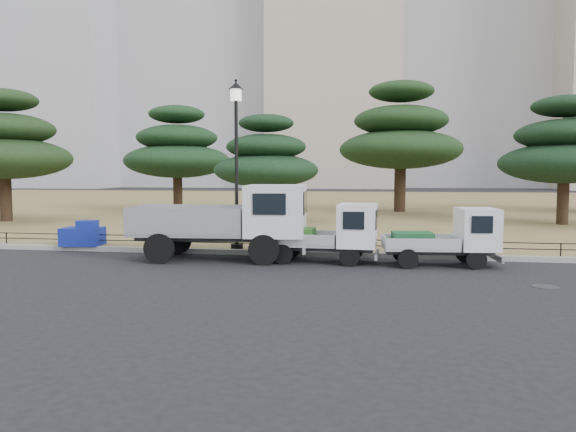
% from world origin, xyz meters
% --- Properties ---
extents(ground, '(220.00, 220.00, 0.00)m').
position_xyz_m(ground, '(0.00, 0.00, 0.00)').
color(ground, black).
extents(lawn, '(120.00, 56.00, 0.15)m').
position_xyz_m(lawn, '(0.00, 30.60, 0.07)').
color(lawn, olive).
rests_on(lawn, ground).
extents(curb, '(120.00, 0.25, 0.16)m').
position_xyz_m(curb, '(0.00, 2.60, 0.08)').
color(curb, gray).
rests_on(curb, ground).
extents(truck_large, '(5.29, 2.45, 2.24)m').
position_xyz_m(truck_large, '(-1.67, 1.56, 1.25)').
color(truck_large, black).
rests_on(truck_large, ground).
extents(truck_kei_front, '(3.28, 1.51, 1.71)m').
position_xyz_m(truck_kei_front, '(1.32, 1.53, 0.85)').
color(truck_kei_front, black).
rests_on(truck_kei_front, ground).
extents(truck_kei_rear, '(3.21, 1.61, 1.62)m').
position_xyz_m(truck_kei_rear, '(4.66, 1.47, 0.81)').
color(truck_kei_rear, black).
rests_on(truck_kei_rear, ground).
extents(street_lamp, '(0.48, 0.48, 5.33)m').
position_xyz_m(street_lamp, '(-1.83, 2.90, 3.76)').
color(street_lamp, black).
rests_on(street_lamp, lawn).
extents(pipe_fence, '(38.00, 0.04, 0.40)m').
position_xyz_m(pipe_fence, '(0.00, 2.75, 0.44)').
color(pipe_fence, black).
rests_on(pipe_fence, lawn).
extents(tarp_pile, '(1.39, 1.08, 0.86)m').
position_xyz_m(tarp_pile, '(-7.17, 2.82, 0.49)').
color(tarp_pile, navy).
rests_on(tarp_pile, lawn).
extents(manhole, '(0.60, 0.60, 0.01)m').
position_xyz_m(manhole, '(6.50, -1.20, 0.01)').
color(manhole, '#2D2D30').
rests_on(manhole, ground).
extents(pine_west_far, '(6.58, 6.58, 6.64)m').
position_xyz_m(pine_west_far, '(-16.03, 11.07, 3.98)').
color(pine_west_far, black).
rests_on(pine_west_far, lawn).
extents(pine_west_near, '(6.68, 6.68, 6.68)m').
position_xyz_m(pine_west_near, '(-9.98, 19.38, 4.00)').
color(pine_west_near, black).
rests_on(pine_west_near, lawn).
extents(pine_center_left, '(5.29, 5.29, 5.38)m').
position_xyz_m(pine_center_left, '(-2.95, 13.15, 3.26)').
color(pine_center_left, black).
rests_on(pine_center_left, lawn).
extents(pine_center_right, '(7.67, 7.67, 8.14)m').
position_xyz_m(pine_center_right, '(3.96, 21.34, 4.86)').
color(pine_center_right, black).
rests_on(pine_center_right, lawn).
extents(pine_east_near, '(6.01, 6.01, 6.07)m').
position_xyz_m(pine_east_near, '(11.30, 13.68, 3.66)').
color(pine_east_near, black).
rests_on(pine_east_near, lawn).
extents(tower_far_west, '(24.00, 20.00, 65.00)m').
position_xyz_m(tower_far_west, '(-55.00, 80.00, 32.50)').
color(tower_far_west, '#A0A0A5').
rests_on(tower_far_west, ground).
extents(tower_center_left, '(22.00, 20.00, 55.00)m').
position_xyz_m(tower_center_left, '(-5.00, 85.00, 27.50)').
color(tower_center_left, '#AAA08C').
rests_on(tower_center_left, ground).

